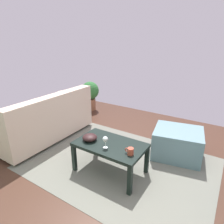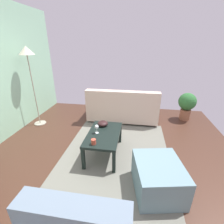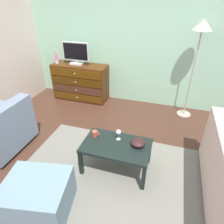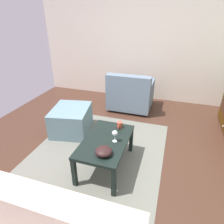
{
  "view_description": "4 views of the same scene",
  "coord_description": "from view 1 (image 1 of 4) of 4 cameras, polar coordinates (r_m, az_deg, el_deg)",
  "views": [
    {
      "loc": [
        -1.01,
        1.91,
        1.74
      ],
      "look_at": [
        0.22,
        -0.03,
        0.86
      ],
      "focal_mm": 31.52,
      "sensor_mm": 36.0,
      "label": 1
    },
    {
      "loc": [
        -2.15,
        -0.51,
        1.87
      ],
      "look_at": [
        0.01,
        -0.17,
        0.94
      ],
      "focal_mm": 25.83,
      "sensor_mm": 36.0,
      "label": 2
    },
    {
      "loc": [
        0.78,
        -1.95,
        2.17
      ],
      "look_at": [
        0.13,
        0.12,
        0.86
      ],
      "focal_mm": 31.48,
      "sensor_mm": 36.0,
      "label": 3
    },
    {
      "loc": [
        2.15,
        0.73,
        1.88
      ],
      "look_at": [
        0.02,
        0.03,
        0.74
      ],
      "focal_mm": 31.27,
      "sensor_mm": 36.0,
      "label": 4
    }
  ],
  "objects": [
    {
      "name": "ground_plane",
      "position": [
        2.79,
        3.71,
        -18.43
      ],
      "size": [
        5.31,
        4.92,
        0.05
      ],
      "primitive_type": "cube",
      "color": "#43291D"
    },
    {
      "name": "area_rug",
      "position": [
        2.99,
        2.19,
        -14.67
      ],
      "size": [
        2.6,
        1.9,
        0.01
      ],
      "primitive_type": "cube",
      "color": "slate",
      "rests_on": "ground_plane"
    },
    {
      "name": "coffee_table",
      "position": [
        2.64,
        -0.55,
        -10.16
      ],
      "size": [
        0.92,
        0.55,
        0.43
      ],
      "color": "black",
      "rests_on": "ground_plane"
    },
    {
      "name": "wine_glass",
      "position": [
        2.47,
        -1.96,
        -7.99
      ],
      "size": [
        0.07,
        0.07,
        0.16
      ],
      "color": "silver",
      "rests_on": "coffee_table"
    },
    {
      "name": "mug",
      "position": [
        2.38,
        5.32,
        -11.27
      ],
      "size": [
        0.11,
        0.08,
        0.09
      ],
      "color": "#AB4633",
      "rests_on": "coffee_table"
    },
    {
      "name": "bowl_decorative",
      "position": [
        2.68,
        -6.46,
        -7.34
      ],
      "size": [
        0.2,
        0.2,
        0.09
      ],
      "primitive_type": "ellipsoid",
      "color": "black",
      "rests_on": "coffee_table"
    },
    {
      "name": "couch_large",
      "position": [
        3.73,
        -18.94,
        -2.4
      ],
      "size": [
        0.85,
        1.76,
        0.85
      ],
      "color": "#332319",
      "rests_on": "ground_plane"
    },
    {
      "name": "ottoman",
      "position": [
        3.21,
        18.4,
        -8.58
      ],
      "size": [
        0.8,
        0.72,
        0.44
      ],
      "primitive_type": "cube",
      "rotation": [
        0.0,
        0.0,
        0.2
      ],
      "color": "slate",
      "rests_on": "ground_plane"
    },
    {
      "name": "potted_plant",
      "position": [
        4.96,
        -6.37,
        5.47
      ],
      "size": [
        0.44,
        0.44,
        0.72
      ],
      "color": "brown",
      "rests_on": "ground_plane"
    }
  ]
}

